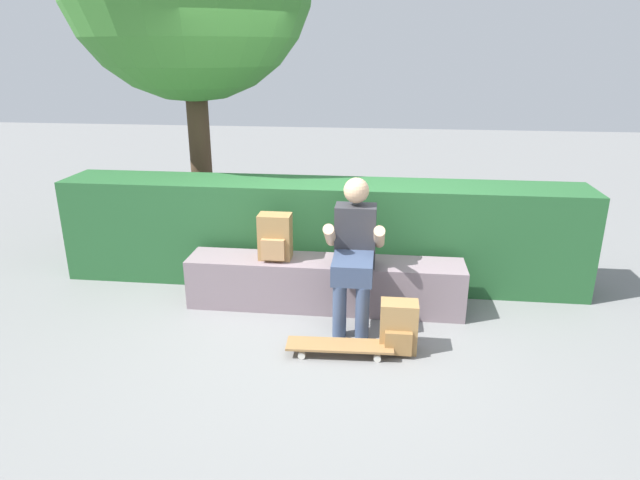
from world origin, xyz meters
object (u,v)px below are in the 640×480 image
(person_skater, at_px, (354,248))
(skateboard_near_person, at_px, (340,346))
(backpack_on_ground, at_px, (399,328))
(bench_main, at_px, (325,283))
(backpack_on_bench, at_px, (275,238))

(person_skater, bearing_deg, skateboard_near_person, -95.94)
(skateboard_near_person, bearing_deg, backpack_on_ground, 14.72)
(bench_main, height_order, skateboard_near_person, bench_main)
(bench_main, height_order, person_skater, person_skater)
(skateboard_near_person, height_order, backpack_on_bench, backpack_on_bench)
(person_skater, xyz_separation_m, backpack_on_ground, (0.37, -0.49, -0.45))
(person_skater, height_order, backpack_on_ground, person_skater)
(bench_main, xyz_separation_m, skateboard_near_person, (0.20, -0.80, -0.15))
(bench_main, distance_m, backpack_on_bench, 0.60)
(bench_main, height_order, backpack_on_ground, bench_main)
(person_skater, relative_size, backpack_on_bench, 2.98)
(backpack_on_bench, distance_m, backpack_on_ground, 1.34)
(person_skater, height_order, backpack_on_bench, person_skater)
(backpack_on_bench, bearing_deg, backpack_on_ground, -32.50)
(skateboard_near_person, bearing_deg, backpack_on_bench, 128.60)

